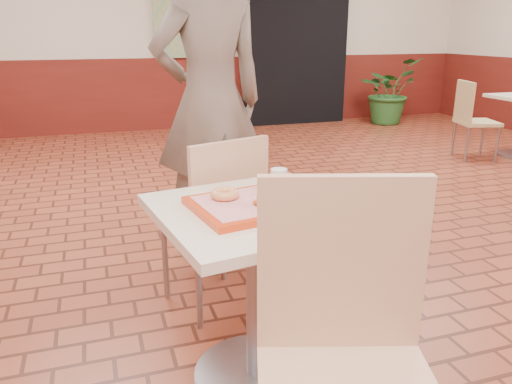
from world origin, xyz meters
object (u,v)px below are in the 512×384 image
object	(u,v)px
ring_donut	(225,194)
serving_tray	(256,204)
chair_main_front	(346,351)
main_table	(256,267)
chair_second_left	(472,116)
long_john_donut	(273,200)
customer	(210,102)
chair_main_back	(218,217)
paper_cup	(279,179)
potted_plant	(388,91)

from	to	relation	value
ring_donut	serving_tray	bearing A→B (deg)	-29.65
chair_main_front	serving_tray	bearing A→B (deg)	110.25
main_table	chair_second_left	bearing A→B (deg)	39.48
long_john_donut	chair_second_left	world-z (taller)	chair_second_left
customer	ring_donut	distance (m)	1.23
chair_main_back	serving_tray	size ratio (longest dim) A/B	1.97
main_table	chair_second_left	size ratio (longest dim) A/B	0.88
paper_cup	chair_second_left	xyz separation A→B (m)	(3.27, 2.70, -0.34)
paper_cup	chair_main_back	bearing A→B (deg)	105.50
potted_plant	chair_main_front	bearing A→B (deg)	-123.16
chair_main_front	long_john_donut	size ratio (longest dim) A/B	6.84
potted_plant	long_john_donut	bearing A→B (deg)	-126.05
ring_donut	long_john_donut	bearing A→B (deg)	-43.09
chair_main_front	long_john_donut	distance (m)	0.63
customer	chair_second_left	world-z (taller)	customer
serving_tray	chair_main_front	bearing A→B (deg)	-86.82
customer	chair_second_left	distance (m)	3.65
potted_plant	chair_second_left	bearing A→B (deg)	-98.91
chair_main_front	customer	size ratio (longest dim) A/B	0.52
customer	serving_tray	world-z (taller)	customer
chair_second_left	chair_main_front	bearing A→B (deg)	150.63
long_john_donut	customer	bearing A→B (deg)	86.29
chair_second_left	main_table	bearing A→B (deg)	144.32
long_john_donut	potted_plant	size ratio (longest dim) A/B	0.15
long_john_donut	potted_plant	distance (m)	6.31
chair_main_back	customer	distance (m)	0.83
chair_main_front	chair_main_back	bearing A→B (deg)	109.11
chair_second_left	customer	bearing A→B (deg)	130.06
chair_main_back	long_john_donut	size ratio (longest dim) A/B	6.09
paper_cup	potted_plant	bearing A→B (deg)	53.67
customer	serving_tray	size ratio (longest dim) A/B	4.23
chair_main_back	long_john_donut	bearing A→B (deg)	76.12
main_table	serving_tray	xyz separation A→B (m)	(0.00, -0.00, 0.26)
serving_tray	potted_plant	world-z (taller)	potted_plant
serving_tray	customer	bearing A→B (deg)	84.33
paper_cup	serving_tray	bearing A→B (deg)	-142.31
customer	chair_second_left	xyz separation A→B (m)	(3.27, 1.54, -0.49)
chair_main_front	potted_plant	world-z (taller)	chair_main_front
chair_main_front	chair_second_left	bearing A→B (deg)	62.87
chair_main_front	ring_donut	xyz separation A→B (m)	(-0.14, 0.72, 0.23)
customer	chair_main_back	bearing A→B (deg)	71.16
long_john_donut	paper_cup	world-z (taller)	paper_cup
main_table	potted_plant	world-z (taller)	potted_plant
customer	main_table	bearing A→B (deg)	76.42
chair_second_left	ring_donut	bearing A→B (deg)	142.89
main_table	ring_donut	size ratio (longest dim) A/B	6.92
chair_main_front	long_john_donut	world-z (taller)	chair_main_front
chair_main_back	paper_cup	distance (m)	0.59
chair_main_back	chair_second_left	xyz separation A→B (m)	(3.40, 2.22, -0.03)
main_table	potted_plant	bearing A→B (deg)	53.27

